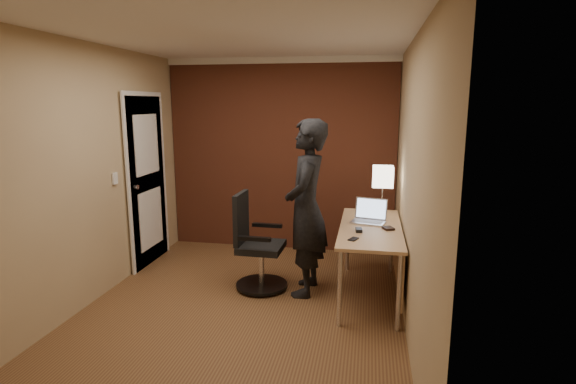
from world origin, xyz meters
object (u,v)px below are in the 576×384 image
Objects in this scene: desk_lamp at (383,177)px; laptop at (370,215)px; mouse at (359,230)px; person at (306,208)px; wallet at (388,228)px; desk at (378,239)px; phone at (353,239)px; office_chair at (255,248)px.

desk_lamp is 1.41× the size of laptop.
mouse is 0.58m from person.
wallet is at bearing -56.14° from laptop.
desk is at bearing 140.67° from wallet.
laptop is 3.44× the size of wallet.
laptop is at bearing 114.20° from desk.
wallet is at bearing 74.77° from phone.
desk is 13.64× the size of wallet.
person reaches higher than laptop.
mouse is at bearing -131.49° from desk.
desk is 0.84× the size of person.
desk is 0.18m from wallet.
office_chair reaches higher than desk.
phone is at bearing -24.15° from office_chair.
wallet is (0.05, -0.58, -0.41)m from desk_lamp.
desk_lamp is (0.04, 0.50, 0.55)m from desk.
desk_lamp is at bearing 21.65° from office_chair.
person reaches higher than wallet.
office_chair is (-1.29, -0.51, -0.70)m from desk_lamp.
mouse is 0.87× the size of phone.
office_chair is at bearing -158.35° from desk_lamp.
desk_lamp is at bearing 98.55° from phone.
phone is (-0.23, -0.47, 0.13)m from desk.
mouse is 0.31m from wallet.
desk_lamp is 0.95m from person.
person reaches higher than office_chair.
laptop is 1.23m from office_chair.
phone is 0.51m from wallet.
desk_lamp is 0.30× the size of person.
office_chair reaches higher than laptop.
mouse is 0.10× the size of office_chair.
office_chair is (-1.07, 0.20, -0.30)m from mouse.
person is (0.53, -0.00, 0.45)m from office_chair.
mouse reaches higher than wallet.
mouse is at bearing 104.95° from phone.
desk_lamp is 4.86× the size of wallet.
office_chair is at bearing 179.76° from phone.
mouse reaches higher than phone.
phone is at bearing -106.08° from mouse.
desk is 0.28m from laptop.
laptop is (-0.13, -0.31, -0.35)m from desk_lamp.
laptop is at bearing 9.87° from office_chair.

